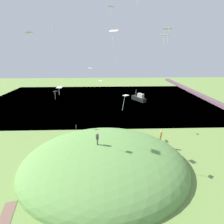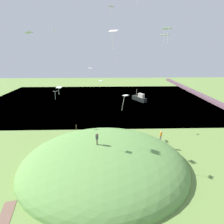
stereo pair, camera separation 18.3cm
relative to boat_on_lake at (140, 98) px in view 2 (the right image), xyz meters
name	(u,v)px [view 2 (the right image)]	position (x,y,z in m)	size (l,w,h in m)	color
ground_plane	(103,137)	(26.33, -12.23, -0.98)	(160.00, 160.00, 0.00)	olive
lake_water	(104,101)	(-1.41, -12.23, -1.18)	(48.03, 80.00, 0.40)	#305E84
grass_hill	(104,165)	(35.15, -11.79, -0.98)	(21.51, 25.29, 7.60)	#629348
bridge_deck_far	(188,89)	(-1.41, 17.33, 2.72)	(43.22, 1.80, 0.70)	#644753
boat_on_lake	(140,98)	(0.00, 0.00, 0.00)	(6.05, 4.38, 3.82)	black
person_watching_kites	(97,137)	(35.52, -12.75, 3.97)	(0.53, 0.53, 1.85)	brown
person_walking_path	(161,134)	(30.56, -1.86, 1.76)	(0.58, 0.58, 1.65)	#584D49
kite_0	(113,32)	(36.35, -10.49, 17.56)	(1.05, 1.20, 2.08)	white
kite_1	(125,97)	(35.30, -8.86, 9.83)	(0.93, 0.95, 2.18)	white
kite_3	(166,29)	(30.28, -2.73, 18.52)	(0.75, 0.98, 1.42)	white
kite_4	(116,55)	(21.20, -9.48, 14.83)	(0.63, 0.47, 1.73)	silver
kite_5	(29,33)	(32.23, -21.49, 17.75)	(1.21, 0.96, 2.00)	white
kite_6	(55,30)	(29.49, -18.81, 18.44)	(1.16, 0.99, 1.21)	white
kite_7	(170,29)	(28.55, -1.56, 18.67)	(1.01, 0.76, 2.27)	white
kite_8	(59,88)	(34.97, -17.52, 11.02)	(0.68, 0.84, 1.10)	white
kite_9	(165,35)	(31.73, -3.20, 17.57)	(1.24, 1.29, 1.48)	white
kite_10	(90,68)	(24.59, -14.34, 12.46)	(1.03, 0.71, 1.63)	silver
kite_11	(101,81)	(18.91, -12.66, 9.17)	(0.91, 0.94, 1.26)	white
kite_12	(111,7)	(24.34, -10.43, 22.44)	(0.76, 0.97, 1.77)	white
kite_13	(56,92)	(27.18, -20.39, 8.67)	(0.84, 0.86, 1.65)	white
mooring_post	(76,127)	(22.21, -18.20, -0.48)	(0.14, 0.14, 1.01)	brown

